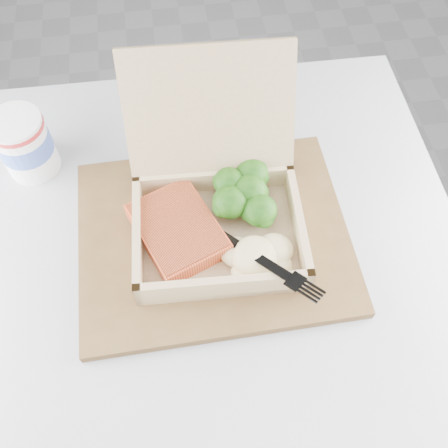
{
  "coord_description": "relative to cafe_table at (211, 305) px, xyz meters",
  "views": [
    {
      "loc": [
        0.58,
        -0.63,
        1.31
      ],
      "look_at": [
        0.63,
        -0.3,
        0.75
      ],
      "focal_mm": 40.0,
      "sensor_mm": 36.0,
      "label": 1
    }
  ],
  "objects": [
    {
      "name": "salmon_fillet",
      "position": [
        -0.04,
        0.02,
        0.22
      ],
      "size": [
        0.14,
        0.15,
        0.03
      ],
      "primitive_type": "cube",
      "rotation": [
        0.0,
        0.0,
        0.38
      ],
      "color": "#E75E2D",
      "rests_on": "takeout_container"
    },
    {
      "name": "cafe_table",
      "position": [
        0.0,
        0.0,
        0.0
      ],
      "size": [
        0.73,
        0.73,
        0.7
      ],
      "rotation": [
        0.0,
        0.0,
        -0.02
      ],
      "color": "black",
      "rests_on": "floor"
    },
    {
      "name": "serving_tray",
      "position": [
        0.01,
        0.02,
        0.19
      ],
      "size": [
        0.37,
        0.3,
        0.02
      ],
      "primitive_type": "cube",
      "rotation": [
        0.0,
        0.0,
        0.01
      ],
      "color": "brown",
      "rests_on": "cafe_table"
    },
    {
      "name": "paper_cup",
      "position": [
        -0.24,
        0.19,
        0.23
      ],
      "size": [
        0.08,
        0.08,
        0.1
      ],
      "color": "white",
      "rests_on": "cafe_table"
    },
    {
      "name": "plastic_fork",
      "position": [
        0.04,
        -0.02,
        0.23
      ],
      "size": [
        0.12,
        0.14,
        0.03
      ],
      "rotation": [
        0.0,
        0.0,
        3.83
      ],
      "color": "black",
      "rests_on": "mashed_potatoes"
    },
    {
      "name": "receipt",
      "position": [
        -0.01,
        0.22,
        0.18
      ],
      "size": [
        0.11,
        0.15,
        0.0
      ],
      "primitive_type": "cube",
      "rotation": [
        0.0,
        0.0,
        -0.31
      ],
      "color": "white",
      "rests_on": "cafe_table"
    },
    {
      "name": "takeout_container",
      "position": [
        0.02,
        0.06,
        0.24
      ],
      "size": [
        0.24,
        0.27,
        0.2
      ],
      "rotation": [
        0.0,
        0.0,
        -0.06
      ],
      "color": "tan",
      "rests_on": "serving_tray"
    },
    {
      "name": "mashed_potatoes",
      "position": [
        0.06,
        -0.03,
        0.22
      ],
      "size": [
        0.1,
        0.08,
        0.03
      ],
      "primitive_type": "ellipsoid",
      "color": "beige",
      "rests_on": "takeout_container"
    },
    {
      "name": "broccoli_pile",
      "position": [
        0.07,
        0.06,
        0.23
      ],
      "size": [
        0.11,
        0.11,
        0.04
      ],
      "primitive_type": null,
      "color": "#336F18",
      "rests_on": "takeout_container"
    }
  ]
}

